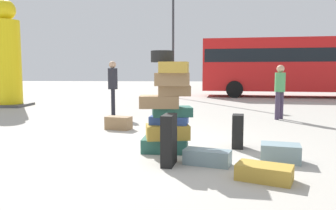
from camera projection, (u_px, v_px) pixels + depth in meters
name	position (u px, v px, depth m)	size (l,w,h in m)	color
ground_plane	(146.00, 152.00, 5.83)	(80.00, 80.00, 0.00)	#ADA89E
suitcase_tower	(167.00, 111.00, 5.71)	(0.92, 0.77, 1.76)	#26594C
suitcase_black_right_side	(238.00, 131.00, 6.09)	(0.20, 0.33, 0.62)	black
suitcase_slate_upright_blue	(207.00, 157.00, 5.00)	(0.70, 0.30, 0.23)	gray
suitcase_brown_behind_tower	(119.00, 123.00, 8.04)	(0.60, 0.33, 0.31)	olive
suitcase_black_foreground_far	(169.00, 140.00, 4.96)	(0.17, 0.43, 0.77)	black
suitcase_tan_left_side	(264.00, 172.00, 4.29)	(0.70, 0.39, 0.21)	#B28C33
suitcase_slate_foreground_near	(280.00, 153.00, 5.17)	(0.59, 0.39, 0.28)	gray
person_bearded_onlooker	(280.00, 87.00, 9.63)	(0.30, 0.30, 1.59)	#3F334C
person_tourist_with_camera	(113.00, 83.00, 10.42)	(0.30, 0.33, 1.72)	black
yellow_dummy_statue	(8.00, 60.00, 13.15)	(1.43, 1.43, 4.21)	yellow
parked_bus	(293.00, 63.00, 18.03)	(9.97, 3.76, 3.15)	red
lamp_post	(173.00, 17.00, 17.38)	(0.36, 0.36, 6.58)	#333338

